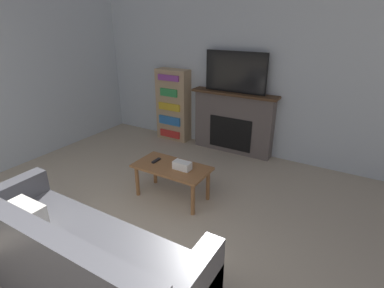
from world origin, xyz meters
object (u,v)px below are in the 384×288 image
(bookshelf, at_px, (173,105))
(coffee_table, at_px, (172,171))
(fireplace, at_px, (233,122))
(tv, at_px, (235,72))
(couch, at_px, (77,260))

(bookshelf, bearing_deg, coffee_table, -56.71)
(coffee_table, bearing_deg, bookshelf, 123.29)
(fireplace, relative_size, tv, 1.41)
(fireplace, bearing_deg, bookshelf, -178.93)
(coffee_table, bearing_deg, couch, -86.28)
(tv, bearing_deg, coffee_table, -92.01)
(tv, relative_size, coffee_table, 1.08)
(couch, xyz_separation_m, bookshelf, (-1.25, 3.33, 0.37))
(coffee_table, xyz_separation_m, bookshelf, (-1.15, 1.75, 0.28))
(coffee_table, bearing_deg, tv, 87.99)
(fireplace, relative_size, coffee_table, 1.53)
(tv, height_order, couch, tv)
(tv, relative_size, couch, 0.46)
(fireplace, relative_size, bookshelf, 1.11)
(fireplace, bearing_deg, tv, -90.00)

